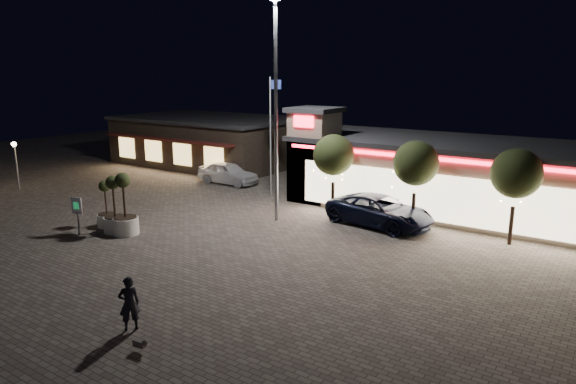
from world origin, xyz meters
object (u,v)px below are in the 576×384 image
Objects in this scene: planter_left at (107,213)px; planter_mid at (125,215)px; white_sedan at (228,173)px; pedestrian at (129,303)px; valet_sign at (77,209)px; pickup_truck at (380,211)px.

planter_mid is at bearing -8.34° from planter_left.
white_sedan is at bearing 106.41° from planter_mid.
pedestrian is 0.92× the size of valet_sign.
planter_left is (-12.31, -8.60, -0.03)m from pickup_truck.
pickup_truck is 1.23× the size of white_sedan.
valet_sign is at bearing 139.17° from pickup_truck.
pedestrian is (12.14, -19.17, 0.10)m from white_sedan.
planter_left reaches higher than valet_sign.
planter_left reaches higher than pedestrian.
pedestrian is at bearing -38.21° from planter_mid.
pedestrian is at bearing -33.75° from planter_left.
planter_left is 1.86m from valet_sign.
white_sedan is at bearing 97.18° from valet_sign.
pickup_truck is at bearing -155.08° from pedestrian.
valet_sign is (-0.00, -1.76, 0.61)m from planter_left.
pickup_truck is at bearing 40.09° from valet_sign.
valet_sign is at bearing -142.51° from planter_mid.
white_sedan is at bearing 84.59° from pickup_truck.
pedestrian is 12.48m from planter_left.
planter_mid is at bearing 37.49° from valet_sign.
pickup_truck is 15.02m from planter_left.
pedestrian is at bearing -26.50° from valet_sign.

